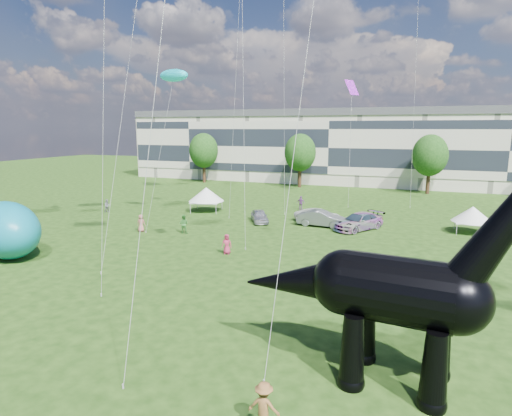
% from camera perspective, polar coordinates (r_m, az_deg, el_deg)
% --- Properties ---
extents(ground, '(220.00, 220.00, 0.00)m').
position_cam_1_polar(ground, '(20.11, -1.77, -18.74)').
color(ground, '#16330C').
rests_on(ground, ground).
extents(terrace_row, '(78.00, 11.00, 12.00)m').
position_cam_1_polar(terrace_row, '(79.61, 10.44, 7.71)').
color(terrace_row, beige).
rests_on(terrace_row, ground).
extents(tree_far_left, '(5.20, 5.20, 9.44)m').
position_cam_1_polar(tree_far_left, '(78.41, -7.01, 7.97)').
color(tree_far_left, '#382314').
rests_on(tree_far_left, ground).
extents(tree_mid_left, '(5.20, 5.20, 9.44)m').
position_cam_1_polar(tree_mid_left, '(71.73, 5.91, 7.75)').
color(tree_mid_left, '#382314').
rests_on(tree_mid_left, ground).
extents(tree_mid_right, '(5.20, 5.20, 9.44)m').
position_cam_1_polar(tree_mid_right, '(69.22, 22.21, 6.92)').
color(tree_mid_right, '#382314').
rests_on(tree_mid_right, ground).
extents(dinosaur_sculpture, '(11.77, 3.51, 9.59)m').
position_cam_1_polar(dinosaur_sculpture, '(17.50, 16.92, -10.75)').
color(dinosaur_sculpture, black).
rests_on(dinosaur_sculpture, ground).
extents(car_silver, '(3.25, 4.18, 1.33)m').
position_cam_1_polar(car_silver, '(45.16, 0.47, -1.09)').
color(car_silver, '#AFAFB4').
rests_on(car_silver, ground).
extents(car_grey, '(4.99, 1.96, 1.62)m').
position_cam_1_polar(car_grey, '(43.81, 8.75, -1.40)').
color(car_grey, slate).
rests_on(car_grey, ground).
extents(car_white, '(5.56, 3.62, 1.42)m').
position_cam_1_polar(car_white, '(45.65, 8.36, -1.02)').
color(car_white, silver).
rests_on(car_white, ground).
extents(car_dark, '(4.98, 6.03, 1.65)m').
position_cam_1_polar(car_dark, '(43.04, 13.54, -1.77)').
color(car_dark, '#595960').
rests_on(car_dark, ground).
extents(gazebo_near, '(3.71, 3.71, 2.57)m').
position_cam_1_polar(gazebo_near, '(45.24, 26.90, -0.77)').
color(gazebo_near, silver).
rests_on(gazebo_near, ground).
extents(gazebo_left, '(4.98, 4.98, 2.91)m').
position_cam_1_polar(gazebo_left, '(51.14, -6.65, 1.79)').
color(gazebo_left, silver).
rests_on(gazebo_left, ground).
extents(inflatable_teal, '(8.11, 6.66, 4.37)m').
position_cam_1_polar(inflatable_teal, '(37.83, -30.28, -2.54)').
color(inflatable_teal, '#0C7790').
rests_on(inflatable_teal, ground).
extents(visitors, '(46.99, 38.52, 1.88)m').
position_cam_1_polar(visitors, '(35.74, 6.80, -4.00)').
color(visitors, black).
rests_on(visitors, ground).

